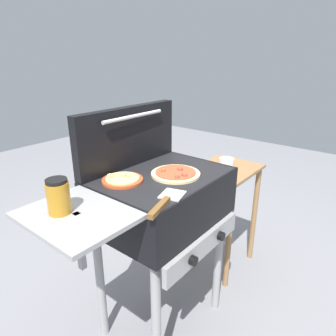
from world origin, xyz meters
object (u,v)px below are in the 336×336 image
Objects in this scene: pizza_cheese at (122,179)px; sauce_jar at (58,196)px; topping_bowl_near at (227,162)px; grill at (161,203)px; pizza_pepperoni at (176,173)px; prep_table at (224,197)px; spatula at (165,202)px.

pizza_cheese is 1.41× the size of sauce_jar.
grill is at bearing -177.57° from topping_bowl_near.
pizza_pepperoni is at bearing -34.50° from pizza_cheese.
topping_bowl_near is (0.72, 0.03, 0.01)m from grill.
grill reaches higher than topping_bowl_near.
sauce_jar is at bearing 177.49° from prep_table.
sauce_jar is (-0.50, 0.06, 0.21)m from grill.
pizza_cheese is at bearing 6.22° from sauce_jar.
pizza_cheese is 0.25× the size of prep_table.
sauce_jar reaches higher than grill.
grill is 0.17m from pizza_pepperoni.
prep_table is 7.57× the size of topping_bowl_near.
spatula is (-0.05, -0.29, -0.00)m from pizza_cheese.
spatula is at bearing -166.23° from topping_bowl_near.
prep_table is at bearing 5.17° from pizza_pepperoni.
prep_table is (0.88, 0.20, -0.38)m from spatula.
pizza_pepperoni reaches higher than spatula.
sauce_jar is 1.24m from topping_bowl_near.
grill is at bearing -179.63° from prep_table.
pizza_pepperoni reaches higher than grill.
grill is 9.78× the size of topping_bowl_near.
grill is at bearing -6.40° from sauce_jar.
pizza_pepperoni is at bearing -11.06° from sauce_jar.
grill is at bearing -30.56° from pizza_cheese.
spatula reaches higher than grill.
pizza_pepperoni is at bearing -172.98° from topping_bowl_near.
pizza_cheese is at bearing 145.50° from pizza_pepperoni.
grill is 0.54m from sauce_jar.
pizza_pepperoni is 0.56m from sauce_jar.
topping_bowl_near reaches higher than prep_table.
grill is 0.71m from prep_table.
grill is 0.32m from spatula.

